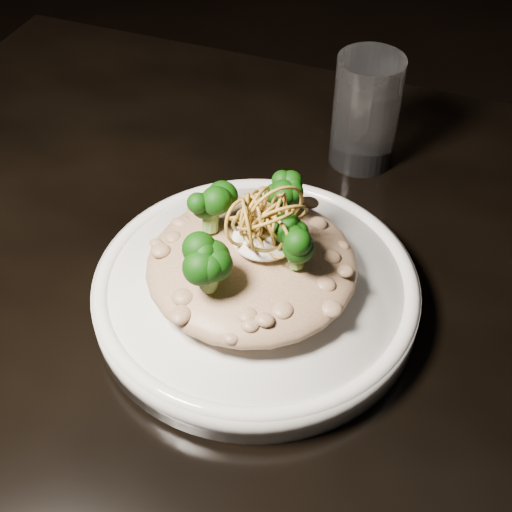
# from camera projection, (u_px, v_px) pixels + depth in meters

# --- Properties ---
(table) EXTENTS (1.10, 0.80, 0.75)m
(table) POSITION_uv_depth(u_px,v_px,m) (351.00, 416.00, 0.60)
(table) COLOR black
(table) RESTS_ON ground
(plate) EXTENTS (0.26, 0.26, 0.03)m
(plate) POSITION_uv_depth(u_px,v_px,m) (256.00, 293.00, 0.57)
(plate) COLOR silver
(plate) RESTS_ON table
(risotto) EXTENTS (0.16, 0.16, 0.04)m
(risotto) POSITION_uv_depth(u_px,v_px,m) (252.00, 265.00, 0.55)
(risotto) COLOR brown
(risotto) RESTS_ON plate
(broccoli) EXTENTS (0.13, 0.13, 0.05)m
(broccoli) POSITION_uv_depth(u_px,v_px,m) (252.00, 224.00, 0.52)
(broccoli) COLOR black
(broccoli) RESTS_ON risotto
(cheese) EXTENTS (0.05, 0.05, 0.01)m
(cheese) POSITION_uv_depth(u_px,v_px,m) (264.00, 239.00, 0.54)
(cheese) COLOR white
(cheese) RESTS_ON risotto
(shallots) EXTENTS (0.05, 0.05, 0.03)m
(shallots) POSITION_uv_depth(u_px,v_px,m) (261.00, 218.00, 0.52)
(shallots) COLOR brown
(shallots) RESTS_ON cheese
(drinking_glass) EXTENTS (0.07, 0.07, 0.11)m
(drinking_glass) POSITION_uv_depth(u_px,v_px,m) (366.00, 112.00, 0.68)
(drinking_glass) COLOR white
(drinking_glass) RESTS_ON table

